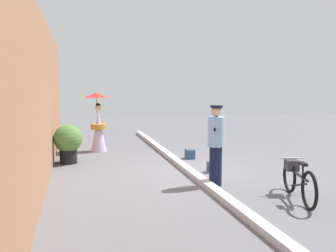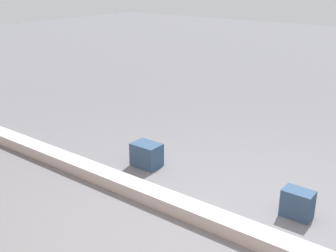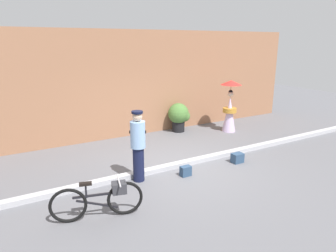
{
  "view_description": "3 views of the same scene",
  "coord_description": "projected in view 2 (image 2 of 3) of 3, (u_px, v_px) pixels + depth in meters",
  "views": [
    {
      "loc": [
        -8.24,
        2.56,
        2.1
      ],
      "look_at": [
        0.46,
        0.37,
        1.07
      ],
      "focal_mm": 39.31,
      "sensor_mm": 36.0,
      "label": 1
    },
    {
      "loc": [
        -1.14,
        2.56,
        1.96
      ],
      "look_at": [
        0.53,
        0.39,
        0.96
      ],
      "focal_mm": 44.27,
      "sensor_mm": 36.0,
      "label": 2
    },
    {
      "loc": [
        -3.92,
        -6.28,
        3.15
      ],
      "look_at": [
        0.05,
        0.62,
        0.95
      ],
      "focal_mm": 32.67,
      "sensor_mm": 36.0,
      "label": 3
    }
  ],
  "objects": [
    {
      "name": "ground_plane",
      "position": [
        252.0,
        241.0,
        3.24
      ],
      "size": [
        30.0,
        30.0,
        0.0
      ],
      "primitive_type": "plane",
      "color": "slate"
    },
    {
      "name": "sidewalk_curb",
      "position": [
        252.0,
        235.0,
        3.21
      ],
      "size": [
        14.0,
        0.2,
        0.12
      ],
      "primitive_type": "cube",
      "color": "#B2B2B7",
      "rests_on": "ground_plane"
    },
    {
      "name": "backpack_on_pavement",
      "position": [
        147.0,
        154.0,
        4.48
      ],
      "size": [
        0.31,
        0.22,
        0.26
      ],
      "color": "navy",
      "rests_on": "ground_plane"
    },
    {
      "name": "backpack_spare",
      "position": [
        298.0,
        203.0,
        3.53
      ],
      "size": [
        0.26,
        0.17,
        0.25
      ],
      "color": "navy",
      "rests_on": "ground_plane"
    }
  ]
}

